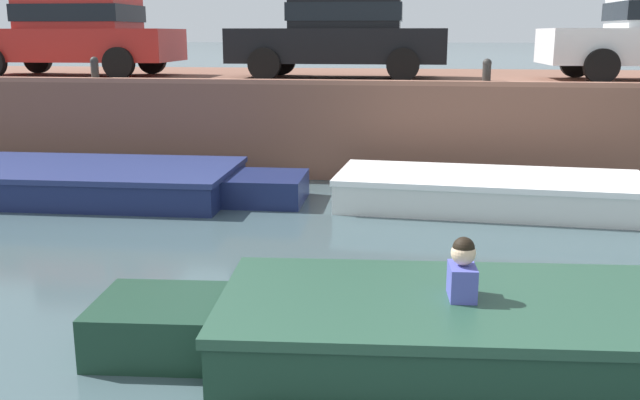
{
  "coord_description": "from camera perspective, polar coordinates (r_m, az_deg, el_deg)",
  "views": [
    {
      "loc": [
        0.41,
        -1.34,
        2.49
      ],
      "look_at": [
        -0.3,
        3.75,
        1.29
      ],
      "focal_mm": 40.0,
      "sensor_mm": 36.0,
      "label": 1
    }
  ],
  "objects": [
    {
      "name": "boat_moored_central_white",
      "position": [
        10.65,
        14.53,
        0.59
      ],
      "size": [
        5.3,
        2.05,
        0.49
      ],
      "color": "white",
      "rests_on": "ground"
    },
    {
      "name": "motorboat_passing",
      "position": [
        5.84,
        16.36,
        -9.91
      ],
      "size": [
        6.5,
        2.19,
        0.99
      ],
      "color": "#193828",
      "rests_on": "ground"
    },
    {
      "name": "car_leftmost_red",
      "position": [
        15.65,
        -18.92,
        12.49
      ],
      "size": [
        4.23,
        2.07,
        1.54
      ],
      "color": "#B2231E",
      "rests_on": "far_quay_wall"
    },
    {
      "name": "far_wall_coping",
      "position": [
        12.2,
        6.16,
        9.3
      ],
      "size": [
        60.0,
        0.24,
        0.08
      ],
      "primitive_type": "cube",
      "color": "#925F4C",
      "rests_on": "far_quay_wall"
    },
    {
      "name": "car_left_inner_black",
      "position": [
        14.1,
        1.69,
        13.17
      ],
      "size": [
        4.14,
        2.02,
        1.54
      ],
      "color": "black",
      "rests_on": "far_quay_wall"
    },
    {
      "name": "mooring_bollard_west",
      "position": [
        13.62,
        -17.58,
        10.01
      ],
      "size": [
        0.15,
        0.15,
        0.45
      ],
      "color": "#2D2B28",
      "rests_on": "far_quay_wall"
    },
    {
      "name": "ground_plane",
      "position": [
        7.15,
        4.25,
        -7.24
      ],
      "size": [
        400.0,
        400.0,
        0.0
      ],
      "primitive_type": "plane",
      "color": "#3D5156"
    },
    {
      "name": "boat_moored_west_navy",
      "position": [
        11.8,
        -19.39,
        1.45
      ],
      "size": [
        6.9,
        2.42,
        0.49
      ],
      "color": "navy",
      "rests_on": "ground"
    },
    {
      "name": "far_quay_wall",
      "position": [
        15.14,
        6.47,
        6.77
      ],
      "size": [
        60.0,
        6.0,
        1.64
      ],
      "primitive_type": "cube",
      "color": "brown",
      "rests_on": "ground"
    },
    {
      "name": "mooring_bollard_mid",
      "position": [
        12.35,
        13.2,
        10.01
      ],
      "size": [
        0.15,
        0.15,
        0.45
      ],
      "color": "#2D2B28",
      "rests_on": "far_quay_wall"
    }
  ]
}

